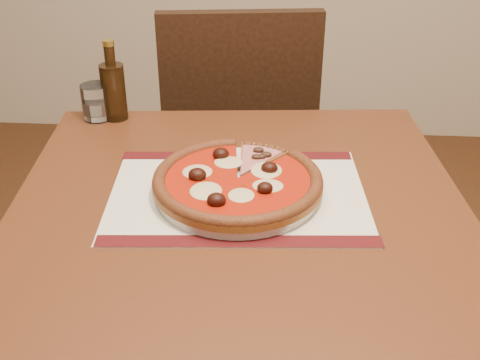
{
  "coord_description": "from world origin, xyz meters",
  "views": [
    {
      "loc": [
        0.74,
        0.21,
        1.31
      ],
      "look_at": [
        0.67,
        1.13,
        0.78
      ],
      "focal_mm": 45.0,
      "sensor_mm": 36.0,
      "label": 1
    }
  ],
  "objects_px": {
    "water_glass": "(97,102)",
    "table": "(239,247)",
    "plate": "(238,189)",
    "chair_far": "(238,133)",
    "bottle": "(113,89)",
    "pizza": "(238,180)"
  },
  "relations": [
    {
      "from": "chair_far",
      "to": "pizza",
      "type": "xyz_separation_m",
      "value": [
        0.05,
        -0.73,
        0.25
      ]
    },
    {
      "from": "pizza",
      "to": "bottle",
      "type": "bearing_deg",
      "value": 133.56
    },
    {
      "from": "pizza",
      "to": "bottle",
      "type": "relative_size",
      "value": 1.67
    },
    {
      "from": "bottle",
      "to": "water_glass",
      "type": "bearing_deg",
      "value": -175.09
    },
    {
      "from": "chair_far",
      "to": "bottle",
      "type": "distance_m",
      "value": 0.56
    },
    {
      "from": "water_glass",
      "to": "bottle",
      "type": "relative_size",
      "value": 0.44
    },
    {
      "from": "table",
      "to": "pizza",
      "type": "relative_size",
      "value": 2.86
    },
    {
      "from": "chair_far",
      "to": "pizza",
      "type": "distance_m",
      "value": 0.77
    },
    {
      "from": "table",
      "to": "pizza",
      "type": "height_order",
      "value": "pizza"
    },
    {
      "from": "chair_far",
      "to": "plate",
      "type": "height_order",
      "value": "chair_far"
    },
    {
      "from": "pizza",
      "to": "chair_far",
      "type": "bearing_deg",
      "value": 94.1
    },
    {
      "from": "table",
      "to": "chair_far",
      "type": "bearing_deg",
      "value": 94.32
    },
    {
      "from": "table",
      "to": "water_glass",
      "type": "relative_size",
      "value": 10.82
    },
    {
      "from": "plate",
      "to": "water_glass",
      "type": "bearing_deg",
      "value": 137.56
    },
    {
      "from": "table",
      "to": "pizza",
      "type": "xyz_separation_m",
      "value": [
        -0.0,
        0.02,
        0.13
      ]
    },
    {
      "from": "table",
      "to": "bottle",
      "type": "relative_size",
      "value": 4.78
    },
    {
      "from": "chair_far",
      "to": "bottle",
      "type": "relative_size",
      "value": 5.09
    },
    {
      "from": "water_glass",
      "to": "table",
      "type": "bearing_deg",
      "value": -43.84
    },
    {
      "from": "plate",
      "to": "bottle",
      "type": "bearing_deg",
      "value": 133.59
    },
    {
      "from": "plate",
      "to": "water_glass",
      "type": "relative_size",
      "value": 3.64
    },
    {
      "from": "pizza",
      "to": "bottle",
      "type": "distance_m",
      "value": 0.44
    },
    {
      "from": "table",
      "to": "plate",
      "type": "height_order",
      "value": "plate"
    }
  ]
}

